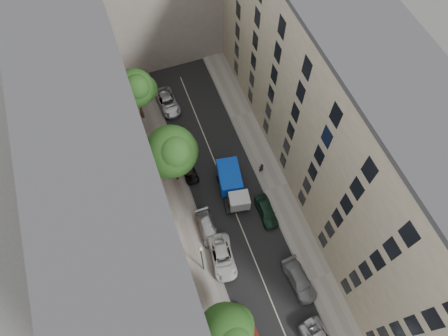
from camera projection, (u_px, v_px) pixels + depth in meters
name	position (u px, v px, depth m)	size (l,w,h in m)	color
ground	(231.00, 203.00, 45.32)	(120.00, 120.00, 0.00)	#4C4C49
road_surface	(231.00, 203.00, 45.32)	(8.00, 44.00, 0.02)	black
sidewalk_left	(185.00, 218.00, 44.35)	(3.00, 44.00, 0.15)	gray
sidewalk_right	(276.00, 187.00, 46.16)	(3.00, 44.00, 0.15)	gray
building_left	(115.00, 196.00, 34.75)	(8.00, 44.00, 20.00)	#504D4A
building_right	(340.00, 125.00, 38.37)	(8.00, 44.00, 20.00)	#BFB394
tarp_truck	(232.00, 184.00, 44.75)	(3.28, 6.25, 2.73)	black
car_left_1	(248.00, 330.00, 38.21)	(1.38, 3.96, 1.31)	#4E150F
car_left_2	(222.00, 257.00, 41.56)	(2.36, 5.12, 1.42)	silver
car_left_3	(207.00, 228.00, 43.17)	(1.81, 4.45, 1.29)	#BBBCC1
car_left_4	(189.00, 169.00, 46.65)	(1.53, 3.81, 1.30)	black
car_left_5	(178.00, 145.00, 48.14)	(1.59, 4.57, 1.51)	black
car_left_6	(168.00, 102.00, 51.35)	(2.30, 5.00, 1.39)	silver
car_right_1	(299.00, 280.00, 40.42)	(1.97, 4.84, 1.40)	gray
car_right_2	(266.00, 211.00, 44.05)	(1.66, 4.13, 1.41)	#152F21
tree_near	(227.00, 333.00, 33.83)	(5.17, 4.88, 7.76)	#382619
tree_mid	(173.00, 153.00, 41.44)	(5.79, 5.59, 8.98)	#382619
tree_far	(136.00, 90.00, 46.06)	(4.92, 4.58, 8.12)	#382619
lamp_post	(202.00, 257.00, 37.78)	(0.36, 0.36, 7.04)	#185422
pedestrian	(261.00, 168.00, 46.37)	(0.61, 0.40, 1.66)	black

